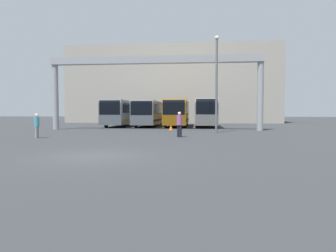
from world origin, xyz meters
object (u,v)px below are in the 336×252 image
object	(u,v)px
bus_slot_2	(177,112)
lamp_post	(217,80)
bus_slot_3	(205,111)
pedestrian_far_center	(179,124)
bus_slot_1	(150,112)
pedestrian_mid_left	(37,125)
bus_slot_0	(121,112)
traffic_cone	(171,127)

from	to	relation	value
bus_slot_2	lamp_post	size ratio (longest dim) A/B	1.26
bus_slot_3	pedestrian_far_center	size ratio (longest dim) A/B	6.26
lamp_post	bus_slot_1	bearing A→B (deg)	124.22
pedestrian_mid_left	pedestrian_far_center	world-z (taller)	pedestrian_far_center
pedestrian_mid_left	pedestrian_far_center	bearing A→B (deg)	-81.38
bus_slot_0	bus_slot_3	xyz separation A→B (m)	(10.60, 0.61, 0.07)
bus_slot_1	bus_slot_3	distance (m)	7.07
bus_slot_1	traffic_cone	bearing A→B (deg)	-67.52
pedestrian_far_center	lamp_post	xyz separation A→B (m)	(2.95, 4.99, 3.61)
bus_slot_2	bus_slot_1	bearing A→B (deg)	171.19
pedestrian_mid_left	bus_slot_1	bearing A→B (deg)	-17.07
traffic_cone	bus_slot_1	bearing A→B (deg)	112.48
bus_slot_0	bus_slot_2	xyz separation A→B (m)	(7.07, 0.17, 0.01)
bus_slot_0	pedestrian_mid_left	distance (m)	17.45
pedestrian_far_center	bus_slot_0	bearing A→B (deg)	-34.82
bus_slot_3	traffic_cone	world-z (taller)	bus_slot_3
bus_slot_1	lamp_post	distance (m)	14.01
bus_slot_3	pedestrian_far_center	bearing A→B (deg)	-98.06
lamp_post	bus_slot_2	bearing A→B (deg)	111.18
bus_slot_2	pedestrian_mid_left	world-z (taller)	bus_slot_2
bus_slot_0	bus_slot_1	bearing A→B (deg)	11.50
bus_slot_3	pedestrian_mid_left	distance (m)	21.72
bus_slot_0	pedestrian_far_center	world-z (taller)	bus_slot_0
bus_slot_1	traffic_cone	world-z (taller)	bus_slot_1
pedestrian_mid_left	lamp_post	xyz separation A→B (m)	(12.83, 6.72, 3.68)
traffic_cone	lamp_post	xyz separation A→B (m)	(4.28, -3.03, 4.31)
bus_slot_0	traffic_cone	distance (m)	10.45
bus_slot_2	bus_slot_3	world-z (taller)	bus_slot_3
pedestrian_mid_left	pedestrian_far_center	size ratio (longest dim) A/B	0.93
traffic_cone	lamp_post	world-z (taller)	lamp_post
pedestrian_far_center	traffic_cone	distance (m)	8.16
bus_slot_0	pedestrian_mid_left	bearing A→B (deg)	-95.17
bus_slot_1	pedestrian_far_center	distance (m)	17.05
bus_slot_2	pedestrian_far_center	distance (m)	15.88
bus_slot_2	bus_slot_3	size ratio (longest dim) A/B	0.92
bus_slot_2	traffic_cone	distance (m)	7.94
pedestrian_far_center	traffic_cone	size ratio (longest dim) A/B	3.33
traffic_cone	bus_slot_3	bearing A→B (deg)	66.21
bus_slot_0	bus_slot_3	size ratio (longest dim) A/B	0.89
pedestrian_mid_left	traffic_cone	distance (m)	12.98
bus_slot_3	bus_slot_0	bearing A→B (deg)	-176.73
bus_slot_3	bus_slot_1	bearing A→B (deg)	179.08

